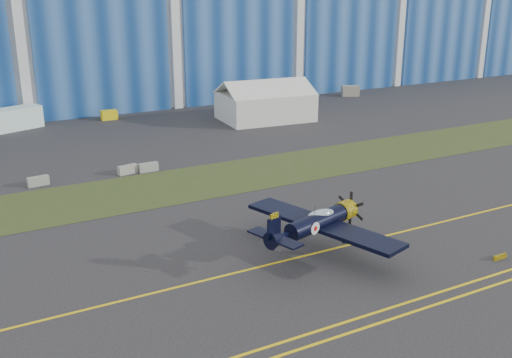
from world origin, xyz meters
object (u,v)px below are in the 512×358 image
warbird (317,222)px  tent (265,99)px  shipping_container (15,119)px  tug (109,115)px

warbird → tent: size_ratio=1.15×
warbird → tent: tent is taller
tent → shipping_container: tent is taller
warbird → tug: 51.31m
shipping_container → warbird: bearing=-95.8°
tent → tug: tent is taller
tent → shipping_container: size_ratio=1.97×
warbird → tug: warbird is taller
warbird → tug: size_ratio=6.78×
tug → shipping_container: bearing=-176.8°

